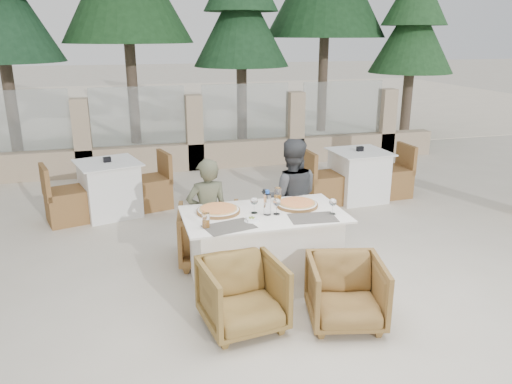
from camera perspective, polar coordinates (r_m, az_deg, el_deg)
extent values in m
plane|color=beige|center=(5.24, 1.12, -10.48)|extent=(80.00, 80.00, 0.00)
cube|color=#F2E3C6|center=(18.65, -11.20, 9.72)|extent=(30.00, 16.00, 0.01)
cone|color=#1E4624|center=(11.97, -1.70, 17.78)|extent=(2.20, 2.20, 5.00)
cone|color=#245127|center=(12.88, 17.40, 15.90)|extent=(1.98, 1.98, 4.50)
cube|color=#555149|center=(4.62, -3.06, -3.98)|extent=(0.51, 0.40, 0.00)
cube|color=#59534C|center=(4.86, 6.50, -2.95)|extent=(0.48, 0.34, 0.00)
cylinder|color=#E2521E|center=(4.98, -4.32, -2.03)|extent=(0.56, 0.56, 0.06)
cylinder|color=#EE4E20|center=(5.16, 4.71, -1.35)|extent=(0.46, 0.46, 0.06)
cylinder|color=#A7C6DB|center=(4.88, 1.31, -1.21)|extent=(0.07, 0.07, 0.25)
cylinder|color=#C2711B|center=(4.59, -5.75, -3.25)|extent=(0.08, 0.08, 0.14)
cylinder|color=orange|center=(5.27, 2.50, -0.34)|extent=(0.08, 0.08, 0.15)
imported|color=olive|center=(5.63, -5.29, -4.85)|extent=(0.79, 0.81, 0.65)
imported|color=brown|center=(5.82, 4.02, -4.35)|extent=(0.84, 0.85, 0.59)
imported|color=olive|center=(4.42, -1.55, -11.65)|extent=(0.75, 0.77, 0.62)
imported|color=brown|center=(4.55, 10.22, -11.21)|extent=(0.77, 0.78, 0.60)
imported|color=#4D4F3A|center=(5.34, -5.54, -2.68)|extent=(0.48, 0.34, 1.25)
imported|color=#3E4043|center=(5.69, 3.99, -0.67)|extent=(0.77, 0.66, 1.37)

